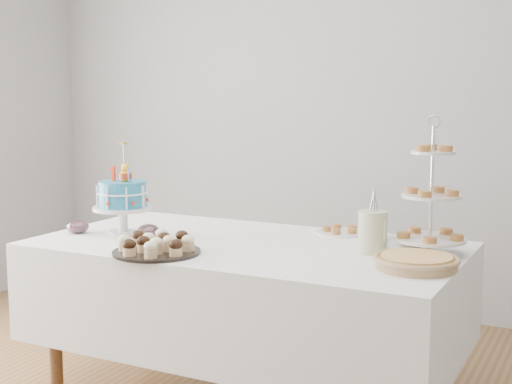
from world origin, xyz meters
The scene contains 11 objects.
walls centered at (0.00, 0.00, 1.35)m, with size 5.04×4.04×2.70m.
table centered at (0.00, 0.30, 0.54)m, with size 1.92×1.02×0.77m.
birthday_cake centered at (-0.63, 0.21, 0.89)m, with size 0.29×0.29×0.44m.
cupcake_tray centered at (-0.24, -0.06, 0.81)m, with size 0.38×0.38×0.09m.
pie centered at (0.81, 0.18, 0.80)m, with size 0.33×0.33×0.05m.
tiered_stand centered at (0.79, 0.46, 1.01)m, with size 0.30×0.30×0.59m.
plate_stack centered at (0.68, 0.43, 0.80)m, with size 0.17×0.17×0.06m.
pastry_plate centered at (0.31, 0.70, 0.79)m, with size 0.23×0.23×0.04m.
jam_bowl_a centered at (-0.48, 0.21, 0.80)m, with size 0.10×0.10×0.06m.
jam_bowl_b centered at (-0.84, 0.13, 0.80)m, with size 0.11×0.11×0.07m.
utensil_pitcher centered at (0.57, 0.36, 0.87)m, with size 0.13×0.12×0.28m.
Camera 1 is at (1.48, -2.50, 1.44)m, focal length 50.00 mm.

